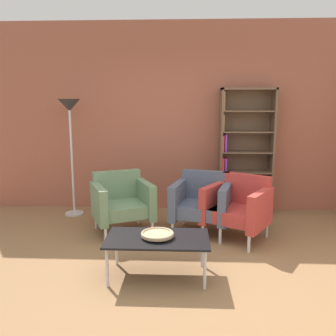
# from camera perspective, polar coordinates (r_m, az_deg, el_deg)

# --- Properties ---
(ground_plane) EXTENTS (8.32, 8.32, 0.00)m
(ground_plane) POSITION_cam_1_polar(r_m,az_deg,el_deg) (3.58, 0.14, -17.70)
(ground_plane) COLOR olive
(brick_back_panel) EXTENTS (6.40, 0.12, 2.90)m
(brick_back_panel) POSITION_cam_1_polar(r_m,az_deg,el_deg) (5.62, 1.23, 8.05)
(brick_back_panel) COLOR #9E5642
(brick_back_panel) RESTS_ON ground_plane
(bookshelf_tall) EXTENTS (0.80, 0.30, 1.90)m
(bookshelf_tall) POSITION_cam_1_polar(r_m,az_deg,el_deg) (5.54, 11.94, 2.37)
(bookshelf_tall) COLOR brown
(bookshelf_tall) RESTS_ON ground_plane
(coffee_table_low) EXTENTS (1.00, 0.56, 0.40)m
(coffee_table_low) POSITION_cam_1_polar(r_m,az_deg,el_deg) (3.52, -1.70, -11.58)
(coffee_table_low) COLOR black
(coffee_table_low) RESTS_ON ground_plane
(decorative_bowl) EXTENTS (0.32, 0.32, 0.05)m
(decorative_bowl) POSITION_cam_1_polar(r_m,az_deg,el_deg) (3.50, -1.71, -10.57)
(decorative_bowl) COLOR tan
(decorative_bowl) RESTS_ON coffee_table_low
(armchair_near_window) EXTENTS (0.91, 0.89, 0.78)m
(armchair_near_window) POSITION_cam_1_polar(r_m,az_deg,el_deg) (4.71, -7.49, -5.29)
(armchair_near_window) COLOR slate
(armchair_near_window) RESTS_ON ground_plane
(armchair_spare_guest) EXTENTS (0.85, 0.81, 0.78)m
(armchair_spare_guest) POSITION_cam_1_polar(r_m,az_deg,el_deg) (4.68, 5.50, -5.35)
(armchair_spare_guest) COLOR #4C566B
(armchair_spare_guest) RESTS_ON ground_plane
(armchair_corner_red) EXTENTS (0.94, 0.92, 0.78)m
(armchair_corner_red) POSITION_cam_1_polar(r_m,az_deg,el_deg) (4.54, 11.22, -6.01)
(armchair_corner_red) COLOR #B73833
(armchair_corner_red) RESTS_ON ground_plane
(floor_lamp_torchiere) EXTENTS (0.32, 0.32, 1.74)m
(floor_lamp_torchiere) POSITION_cam_1_polar(r_m,az_deg,el_deg) (5.43, -15.49, 7.58)
(floor_lamp_torchiere) COLOR silver
(floor_lamp_torchiere) RESTS_ON ground_plane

